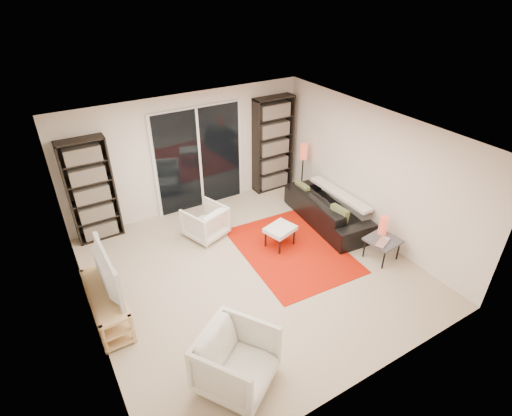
% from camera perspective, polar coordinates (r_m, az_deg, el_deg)
% --- Properties ---
extents(floor, '(5.00, 5.00, 0.00)m').
position_cam_1_polar(floor, '(6.82, -0.52, -8.90)').
color(floor, beige).
rests_on(floor, ground).
extents(wall_back, '(5.00, 0.02, 2.40)m').
position_cam_1_polar(wall_back, '(8.13, -9.59, 7.67)').
color(wall_back, silver).
rests_on(wall_back, ground).
extents(wall_front, '(5.00, 0.02, 2.40)m').
position_cam_1_polar(wall_front, '(4.59, 15.94, -14.43)').
color(wall_front, silver).
rests_on(wall_front, ground).
extents(wall_left, '(0.02, 5.00, 2.40)m').
position_cam_1_polar(wall_left, '(5.52, -23.75, -7.23)').
color(wall_left, silver).
rests_on(wall_left, ground).
extents(wall_right, '(0.02, 5.00, 2.40)m').
position_cam_1_polar(wall_right, '(7.53, 16.14, 4.85)').
color(wall_right, silver).
rests_on(wall_right, ground).
extents(ceiling, '(5.00, 5.00, 0.02)m').
position_cam_1_polar(ceiling, '(5.58, -0.63, 10.28)').
color(ceiling, white).
rests_on(ceiling, wall_back).
extents(sliding_door, '(1.92, 0.08, 2.16)m').
position_cam_1_polar(sliding_door, '(8.23, -8.11, 6.94)').
color(sliding_door, white).
rests_on(sliding_door, ground).
extents(bookshelf_left, '(0.80, 0.30, 1.95)m').
position_cam_1_polar(bookshelf_left, '(7.67, -22.47, 2.23)').
color(bookshelf_left, black).
rests_on(bookshelf_left, ground).
extents(bookshelf_right, '(0.90, 0.30, 2.10)m').
position_cam_1_polar(bookshelf_right, '(8.85, 2.45, 9.03)').
color(bookshelf_right, black).
rests_on(bookshelf_right, ground).
extents(tv_stand, '(0.43, 1.33, 0.50)m').
position_cam_1_polar(tv_stand, '(6.24, -20.52, -12.72)').
color(tv_stand, '#E7C57A').
rests_on(tv_stand, floor).
extents(tv, '(0.17, 1.12, 0.64)m').
position_cam_1_polar(tv, '(5.89, -21.33, -8.71)').
color(tv, black).
rests_on(tv, tv_stand).
extents(rug, '(1.83, 2.40, 0.01)m').
position_cam_1_polar(rug, '(7.28, 5.13, -5.98)').
color(rug, '#BC1604').
rests_on(rug, floor).
extents(sofa, '(1.01, 2.14, 0.61)m').
position_cam_1_polar(sofa, '(8.00, 10.20, -0.08)').
color(sofa, black).
rests_on(sofa, floor).
extents(armchair_back, '(0.86, 0.87, 0.62)m').
position_cam_1_polar(armchair_back, '(7.51, -7.27, -1.96)').
color(armchair_back, white).
rests_on(armchair_back, floor).
extents(armchair_front, '(1.16, 1.17, 0.78)m').
position_cam_1_polar(armchair_front, '(5.07, -2.79, -21.01)').
color(armchair_front, white).
rests_on(armchair_front, floor).
extents(ottoman, '(0.60, 0.54, 0.40)m').
position_cam_1_polar(ottoman, '(7.18, 3.47, -3.16)').
color(ottoman, white).
rests_on(ottoman, floor).
extents(side_table, '(0.57, 0.57, 0.40)m').
position_cam_1_polar(side_table, '(7.20, 17.66, -4.56)').
color(side_table, '#48484D').
rests_on(side_table, floor).
extents(laptop, '(0.42, 0.35, 0.03)m').
position_cam_1_polar(laptop, '(7.07, 18.02, -4.83)').
color(laptop, silver).
rests_on(laptop, side_table).
extents(table_lamp, '(0.15, 0.15, 0.33)m').
position_cam_1_polar(table_lamp, '(7.24, 17.73, -2.34)').
color(table_lamp, '#D6492E').
rests_on(table_lamp, side_table).
extents(floor_lamp, '(0.18, 0.18, 1.20)m').
position_cam_1_polar(floor_lamp, '(8.64, 6.77, 7.14)').
color(floor_lamp, black).
rests_on(floor_lamp, floor).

